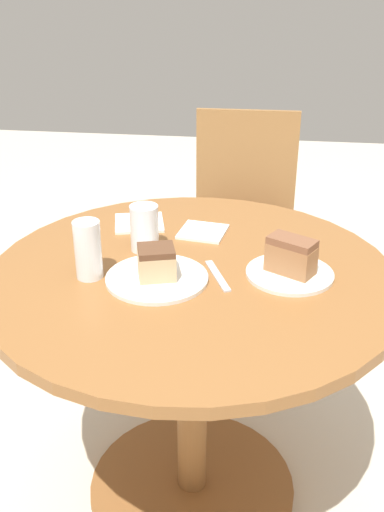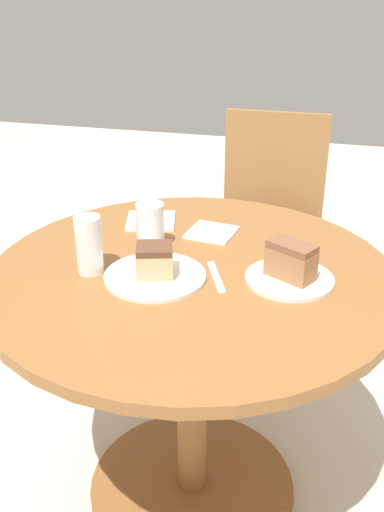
{
  "view_description": "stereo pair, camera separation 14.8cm",
  "coord_description": "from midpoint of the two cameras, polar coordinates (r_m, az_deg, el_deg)",
  "views": [
    {
      "loc": [
        0.18,
        -1.31,
        1.45
      ],
      "look_at": [
        0.0,
        0.0,
        0.79
      ],
      "focal_mm": 42.0,
      "sensor_mm": 36.0,
      "label": 1
    },
    {
      "loc": [
        0.32,
        -1.28,
        1.45
      ],
      "look_at": [
        0.0,
        0.0,
        0.79
      ],
      "focal_mm": 42.0,
      "sensor_mm": 36.0,
      "label": 2
    }
  ],
  "objects": [
    {
      "name": "table",
      "position": [
        1.6,
        -2.67,
        -7.91
      ],
      "size": [
        1.03,
        1.03,
        0.75
      ],
      "color": "brown",
      "rests_on": "ground_plane"
    },
    {
      "name": "chair",
      "position": [
        2.43,
        3.14,
        3.11
      ],
      "size": [
        0.44,
        0.42,
        0.92
      ],
      "rotation": [
        0.0,
        0.0,
        0.01
      ],
      "color": "olive",
      "rests_on": "ground_plane"
    },
    {
      "name": "napkin_side",
      "position": [
        1.7,
        -1.6,
        2.28
      ],
      "size": [
        0.14,
        0.14,
        0.01
      ],
      "rotation": [
        0.0,
        0.0,
        -0.15
      ],
      "color": "white",
      "rests_on": "table"
    },
    {
      "name": "ground_plane",
      "position": [
        1.97,
        -2.31,
        -21.27
      ],
      "size": [
        8.0,
        8.0,
        0.0
      ],
      "primitive_type": "plane",
      "color": "beige"
    },
    {
      "name": "cake_slice_far",
      "position": [
        1.45,
        6.58,
        -0.03
      ],
      "size": [
        0.13,
        0.11,
        0.09
      ],
      "rotation": [
        0.0,
        0.0,
        1.06
      ],
      "color": "#9E6B42",
      "rests_on": "plate_far"
    },
    {
      "name": "plate_near",
      "position": [
        1.46,
        -6.26,
        -2.19
      ],
      "size": [
        0.25,
        0.25,
        0.01
      ],
      "color": "silver",
      "rests_on": "table"
    },
    {
      "name": "napkin_stack",
      "position": [
        1.77,
        -7.45,
        3.1
      ],
      "size": [
        0.17,
        0.17,
        0.01
      ],
      "rotation": [
        0.0,
        0.0,
        0.24
      ],
      "color": "white",
      "rests_on": "table"
    },
    {
      "name": "glass_lemonade",
      "position": [
        1.59,
        -7.21,
        2.41
      ],
      "size": [
        0.08,
        0.08,
        0.12
      ],
      "color": "beige",
      "rests_on": "table"
    },
    {
      "name": "plate_far",
      "position": [
        1.48,
        6.48,
        -1.76
      ],
      "size": [
        0.22,
        0.22,
        0.01
      ],
      "color": "silver",
      "rests_on": "table"
    },
    {
      "name": "cake_slice_near",
      "position": [
        1.44,
        -6.35,
        -0.67
      ],
      "size": [
        0.11,
        0.1,
        0.08
      ],
      "rotation": [
        0.0,
        0.0,
        1.85
      ],
      "color": "tan",
      "rests_on": "plate_near"
    },
    {
      "name": "glass_water",
      "position": [
        1.47,
        -12.71,
        0.23
      ],
      "size": [
        0.07,
        0.07,
        0.15
      ],
      "color": "silver",
      "rests_on": "table"
    },
    {
      "name": "fork",
      "position": [
        1.46,
        -0.43,
        -1.96
      ],
      "size": [
        0.08,
        0.15,
        0.0
      ],
      "rotation": [
        0.0,
        0.0,
        1.96
      ],
      "color": "silver",
      "rests_on": "table"
    }
  ]
}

